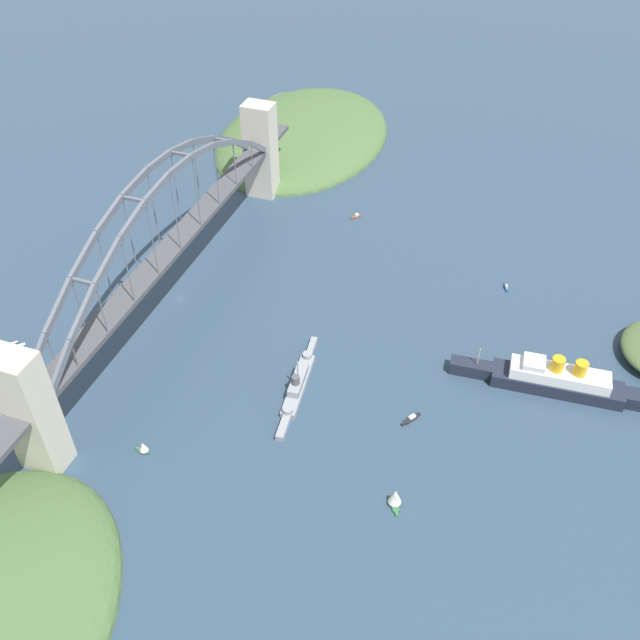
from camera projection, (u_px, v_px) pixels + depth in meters
ground_plane at (179, 298)px, 372.78m from camera, size 1400.00×1400.00×0.00m
harbor_arch_bridge at (171, 247)px, 351.11m from camera, size 287.52×18.23×76.72m
headland_west_shore at (302, 137)px, 511.57m from camera, size 167.91×117.56×30.20m
ocean_liner at (559, 381)px, 319.32m from camera, size 17.08×98.03×19.09m
naval_cruiser at (298, 384)px, 321.60m from camera, size 64.65×10.99×16.86m
seaplane_taxiing_near_bridge at (15, 348)px, 340.89m from camera, size 8.65×8.57×5.04m
seaplane_second_in_formation at (185, 231)px, 416.01m from camera, size 8.65×10.21×4.88m
small_boat_0 at (506, 287)px, 378.40m from camera, size 7.14×3.13×2.37m
small_boat_1 at (356, 216)px, 430.52m from camera, size 6.44×5.72×2.51m
small_boat_2 at (395, 497)px, 273.92m from camera, size 9.35×7.13×9.83m
small_boat_3 at (143, 447)px, 294.12m from camera, size 3.93×6.94×6.64m
small_boat_4 at (411, 419)px, 308.92m from camera, size 9.90×6.92×2.08m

